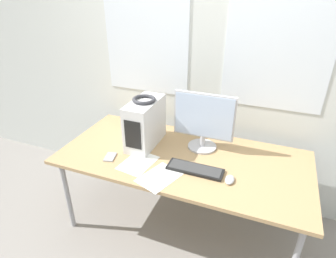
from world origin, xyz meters
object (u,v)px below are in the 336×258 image
object	(u,v)px
monitor_main	(204,121)
cell_phone	(110,157)
keyboard	(195,169)
pc_tower	(145,123)
mouse	(230,180)
headphones	(144,100)

from	to	relation	value
monitor_main	cell_phone	distance (m)	0.78
monitor_main	keyboard	size ratio (longest dim) A/B	1.18
keyboard	pc_tower	bearing A→B (deg)	156.62
mouse	cell_phone	size ratio (longest dim) A/B	0.80
pc_tower	mouse	size ratio (longest dim) A/B	3.93
headphones	mouse	xyz separation A→B (m)	(0.75, -0.24, -0.38)
mouse	cell_phone	xyz separation A→B (m)	(-0.92, -0.05, -0.01)
mouse	pc_tower	bearing A→B (deg)	161.99
monitor_main	mouse	world-z (taller)	monitor_main
monitor_main	mouse	size ratio (longest dim) A/B	4.44
keyboard	cell_phone	world-z (taller)	keyboard
keyboard	mouse	xyz separation A→B (m)	(0.26, -0.03, 0.00)
pc_tower	cell_phone	size ratio (longest dim) A/B	3.14
cell_phone	monitor_main	bearing A→B (deg)	18.86
pc_tower	keyboard	distance (m)	0.57
headphones	keyboard	world-z (taller)	headphones
monitor_main	mouse	bearing A→B (deg)	-50.58
pc_tower	monitor_main	bearing A→B (deg)	14.08
monitor_main	cell_phone	world-z (taller)	monitor_main
pc_tower	keyboard	bearing A→B (deg)	-23.38
mouse	cell_phone	distance (m)	0.92
monitor_main	keyboard	xyz separation A→B (m)	(0.04, -0.33, -0.23)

